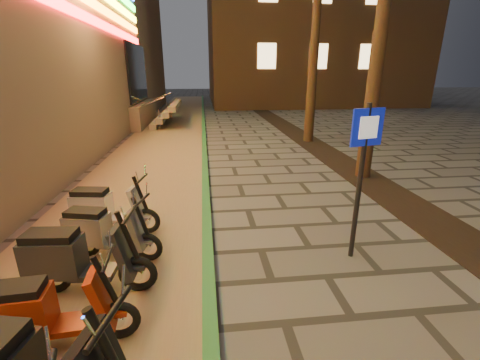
{
  "coord_description": "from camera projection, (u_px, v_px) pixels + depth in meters",
  "views": [
    {
      "loc": [
        -0.89,
        -1.33,
        2.84
      ],
      "look_at": [
        -0.34,
        3.52,
        1.2
      ],
      "focal_mm": 24.0,
      "sensor_mm": 36.0,
      "label": 1
    }
  ],
  "objects": [
    {
      "name": "parking_strip",
      "position": [
        156.0,
        156.0,
        11.4
      ],
      "size": [
        3.4,
        60.0,
        0.01
      ],
      "primitive_type": "cube",
      "color": "#8C7251",
      "rests_on": "ground"
    },
    {
      "name": "green_curb",
      "position": [
        204.0,
        154.0,
        11.56
      ],
      "size": [
        0.18,
        60.0,
        0.1
      ],
      "primitive_type": "cube",
      "color": "#286C32",
      "rests_on": "ground"
    },
    {
      "name": "planting_strip",
      "position": [
        403.0,
        203.0,
        7.35
      ],
      "size": [
        1.2,
        40.0,
        0.02
      ],
      "primitive_type": "cube",
      "color": "black",
      "rests_on": "ground"
    },
    {
      "name": "pedestrian_sign",
      "position": [
        363.0,
        162.0,
        4.73
      ],
      "size": [
        0.53,
        0.16,
        2.44
      ],
      "rotation": [
        0.0,
        0.0,
        0.25
      ],
      "color": "black",
      "rests_on": "ground"
    },
    {
      "name": "scooter_6",
      "position": [
        43.0,
        312.0,
        3.34
      ],
      "size": [
        1.53,
        0.54,
        1.08
      ],
      "rotation": [
        0.0,
        0.0,
        0.08
      ],
      "color": "black",
      "rests_on": "ground"
    },
    {
      "name": "scooter_7",
      "position": [
        75.0,
        259.0,
        4.21
      ],
      "size": [
        1.69,
        0.59,
        1.19
      ],
      "rotation": [
        0.0,
        0.0,
        -0.07
      ],
      "color": "black",
      "rests_on": "ground"
    },
    {
      "name": "scooter_8",
      "position": [
        102.0,
        231.0,
        5.04
      ],
      "size": [
        1.53,
        0.72,
        1.08
      ],
      "rotation": [
        0.0,
        0.0,
        -0.22
      ],
      "color": "black",
      "rests_on": "ground"
    },
    {
      "name": "scooter_9",
      "position": [
        105.0,
        209.0,
        5.85
      ],
      "size": [
        1.59,
        0.65,
        1.11
      ],
      "rotation": [
        0.0,
        0.0,
        -0.15
      ],
      "color": "black",
      "rests_on": "ground"
    }
  ]
}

